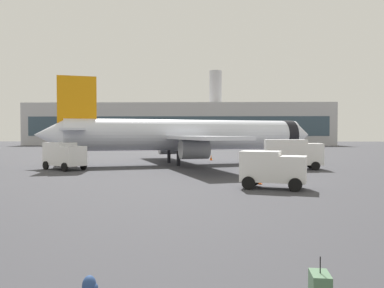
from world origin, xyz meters
name	(u,v)px	position (x,y,z in m)	size (l,w,h in m)	color
airplane_at_gate	(187,135)	(-1.77, 45.76, 3.66)	(34.85, 31.85, 10.50)	silver
service_truck	(64,155)	(-14.48, 37.62, 1.61)	(5.18, 4.60, 2.90)	white
fuel_truck	(292,153)	(9.91, 39.17, 1.77)	(6.12, 2.99, 3.20)	white
cargo_van	(272,168)	(5.05, 23.96, 1.45)	(4.79, 3.38, 2.60)	white
safety_cone_near	(211,158)	(1.42, 53.19, 0.37)	(0.44, 0.44, 0.75)	#F2590C
safety_cone_mid	(291,169)	(8.81, 34.78, 0.35)	(0.44, 0.44, 0.71)	#F2590C
safety_cone_far	(304,169)	(10.30, 35.76, 0.31)	(0.44, 0.44, 0.64)	#F2590C
safety_cone_outer	(259,180)	(4.48, 26.40, 0.33)	(0.44, 0.44, 0.68)	#F2590C
traveller_backpack	(90,286)	(-2.38, 5.93, 0.23)	(0.36, 0.40, 0.48)	navy
terminal_building	(179,124)	(-8.25, 135.75, 7.29)	(105.33, 21.29, 26.40)	#B2B2B7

